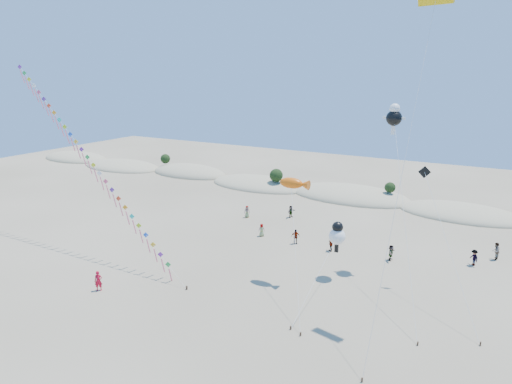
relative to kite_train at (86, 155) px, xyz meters
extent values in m
plane|color=#7B6D55|center=(18.90, -11.79, -10.33)|extent=(160.00, 160.00, 0.00)
ellipsoid|color=gray|center=(-45.10, 33.81, -10.33)|extent=(17.00, 9.35, 3.20)
ellipsoid|color=#253613|center=(-45.10, 33.81, -9.45)|extent=(13.60, 6.12, 0.68)
ellipsoid|color=gray|center=(-29.10, 32.41, -10.33)|extent=(18.00, 9.90, 2.80)
ellipsoid|color=#253613|center=(-29.10, 32.41, -9.56)|extent=(14.40, 6.48, 0.72)
ellipsoid|color=gray|center=(-13.10, 34.21, -10.33)|extent=(16.00, 8.80, 3.60)
ellipsoid|color=#253613|center=(-13.10, 34.21, -9.34)|extent=(12.80, 5.76, 0.64)
ellipsoid|color=gray|center=(2.90, 32.81, -10.33)|extent=(17.60, 9.68, 3.00)
ellipsoid|color=#253613|center=(2.90, 32.81, -9.51)|extent=(14.08, 6.34, 0.70)
ellipsoid|color=gray|center=(18.90, 33.51, -10.33)|extent=(19.00, 10.45, 3.40)
ellipsoid|color=#253613|center=(18.90, 33.51, -9.40)|extent=(15.20, 6.84, 0.76)
ellipsoid|color=gray|center=(34.90, 32.11, -10.33)|extent=(16.40, 9.02, 2.80)
ellipsoid|color=#253613|center=(34.90, 32.11, -9.56)|extent=(13.12, 5.90, 0.66)
sphere|color=black|center=(-19.10, 34.41, -7.97)|extent=(1.90, 1.90, 1.90)
sphere|color=black|center=(6.90, 31.61, -7.85)|extent=(2.20, 2.20, 2.20)
sphere|color=black|center=(24.90, 33.61, -8.09)|extent=(1.60, 1.60, 1.60)
cube|color=#3F2D1E|center=(15.06, -2.95, -10.16)|extent=(0.12, 0.12, 0.35)
cylinder|color=silver|center=(1.06, -0.22, -0.61)|extent=(28.01, 5.48, 19.45)
cube|color=green|center=(12.63, -2.47, -8.64)|extent=(1.07, 0.42, 1.12)
cube|color=pink|center=(12.81, -2.42, -9.74)|extent=(0.19, 0.45, 1.55)
cube|color=purple|center=(11.61, -2.27, -7.93)|extent=(1.07, 0.42, 1.12)
cube|color=pink|center=(11.79, -2.22, -9.03)|extent=(0.19, 0.45, 1.55)
cube|color=yellow|center=(10.58, -2.07, -7.22)|extent=(1.07, 0.42, 1.12)
cube|color=pink|center=(10.76, -2.02, -8.32)|extent=(0.19, 0.45, 1.55)
cube|color=blue|center=(9.56, -1.87, -6.51)|extent=(1.07, 0.42, 1.12)
cube|color=pink|center=(9.74, -1.82, -7.61)|extent=(0.19, 0.45, 1.55)
cube|color=#B2DE1A|center=(8.54, -1.68, -5.80)|extent=(1.07, 0.42, 1.12)
cube|color=pink|center=(8.72, -1.63, -6.90)|extent=(0.19, 0.45, 1.55)
cube|color=#1AC9B3|center=(7.52, -1.48, -5.09)|extent=(1.07, 0.42, 1.12)
cube|color=pink|center=(7.70, -1.43, -6.19)|extent=(0.19, 0.45, 1.55)
cube|color=orange|center=(6.49, -1.28, -4.38)|extent=(1.07, 0.42, 1.12)
cube|color=pink|center=(6.67, -1.23, -5.48)|extent=(0.19, 0.45, 1.55)
cube|color=#F03B1A|center=(5.47, -1.08, -3.67)|extent=(1.07, 0.42, 1.12)
cube|color=pink|center=(5.65, -1.03, -4.77)|extent=(0.19, 0.45, 1.55)
cube|color=#5F279D|center=(4.45, -0.88, -2.96)|extent=(1.07, 0.42, 1.12)
cube|color=pink|center=(4.63, -0.83, -4.06)|extent=(0.19, 0.45, 1.55)
cube|color=#F24C75|center=(3.43, -0.68, -2.25)|extent=(1.07, 0.42, 1.12)
cube|color=pink|center=(3.61, -0.63, -3.35)|extent=(0.19, 0.45, 1.55)
cube|color=white|center=(2.40, -0.48, -1.54)|extent=(1.07, 0.42, 1.12)
cube|color=pink|center=(2.58, -0.43, -2.64)|extent=(0.19, 0.45, 1.55)
cube|color=yellow|center=(1.38, -0.28, -0.83)|extent=(1.07, 0.42, 1.12)
cube|color=pink|center=(1.56, -0.23, -1.93)|extent=(0.19, 0.45, 1.55)
cube|color=green|center=(0.36, -0.08, -0.13)|extent=(1.07, 0.42, 1.12)
cube|color=pink|center=(0.54, -0.03, -1.23)|extent=(0.19, 0.45, 1.55)
cube|color=purple|center=(-0.66, 0.12, 0.58)|extent=(1.07, 0.42, 1.12)
cube|color=pink|center=(-0.48, 0.17, -0.52)|extent=(0.19, 0.45, 1.55)
cube|color=yellow|center=(-1.69, 0.32, 1.29)|extent=(1.07, 0.42, 1.12)
cube|color=pink|center=(-1.51, 0.37, 0.19)|extent=(0.19, 0.45, 1.55)
cube|color=blue|center=(-2.71, 0.52, 2.00)|extent=(1.07, 0.42, 1.12)
cube|color=pink|center=(-2.53, 0.57, 0.90)|extent=(0.19, 0.45, 1.55)
cube|color=#B2DE1A|center=(-3.73, 0.72, 2.71)|extent=(1.07, 0.42, 1.12)
cube|color=pink|center=(-3.55, 0.77, 1.61)|extent=(0.19, 0.45, 1.55)
cube|color=#1AC9B3|center=(-4.75, 0.92, 3.42)|extent=(1.07, 0.42, 1.12)
cube|color=pink|center=(-4.57, 0.97, 2.32)|extent=(0.19, 0.45, 1.55)
cube|color=orange|center=(-5.78, 1.11, 4.13)|extent=(1.07, 0.42, 1.12)
cube|color=pink|center=(-5.60, 1.16, 3.03)|extent=(0.19, 0.45, 1.55)
cube|color=#F03B1A|center=(-6.80, 1.31, 4.84)|extent=(1.07, 0.42, 1.12)
cube|color=pink|center=(-6.62, 1.36, 3.74)|extent=(0.19, 0.45, 1.55)
cube|color=#5F279D|center=(-7.82, 1.51, 5.55)|extent=(1.07, 0.42, 1.12)
cube|color=pink|center=(-7.64, 1.56, 4.45)|extent=(0.19, 0.45, 1.55)
cube|color=#F24C75|center=(-8.84, 1.71, 6.26)|extent=(1.07, 0.42, 1.12)
cube|color=pink|center=(-8.66, 1.76, 5.16)|extent=(0.19, 0.45, 1.55)
cube|color=white|center=(-9.87, 1.91, 6.97)|extent=(1.07, 0.42, 1.12)
cube|color=pink|center=(-9.69, 1.96, 5.87)|extent=(0.19, 0.45, 1.55)
cube|color=yellow|center=(-10.89, 2.11, 7.68)|extent=(1.07, 0.42, 1.12)
cube|color=pink|center=(-10.71, 2.16, 6.58)|extent=(0.19, 0.45, 1.55)
cube|color=green|center=(-11.91, 2.31, 8.39)|extent=(1.07, 0.42, 1.12)
cube|color=pink|center=(-11.73, 2.36, 7.29)|extent=(0.19, 0.45, 1.55)
cube|color=purple|center=(-12.93, 2.51, 9.10)|extent=(1.07, 0.42, 1.12)
cube|color=pink|center=(-12.75, 2.56, 8.00)|extent=(0.19, 0.45, 1.55)
cube|color=#3F2D1E|center=(26.76, -4.52, -10.18)|extent=(0.10, 0.10, 0.30)
cylinder|color=silver|center=(24.38, -0.33, -5.74)|extent=(4.79, 8.40, 9.19)
ellipsoid|color=#DE5A0B|center=(22.00, 3.85, -1.16)|extent=(2.23, 0.98, 0.98)
cone|color=#DE5A0B|center=(23.25, 3.85, -1.16)|extent=(0.89, 0.89, 0.89)
cube|color=#3F2D1E|center=(25.78, -4.13, -10.18)|extent=(0.10, 0.10, 0.30)
cylinder|color=silver|center=(25.81, 0.91, -8.30)|extent=(0.08, 10.09, 4.09)
sphere|color=white|center=(25.84, 5.95, -6.27)|extent=(1.54, 1.54, 1.54)
sphere|color=black|center=(25.84, 5.95, -5.34)|extent=(1.03, 1.03, 1.03)
cube|color=black|center=(25.84, 5.95, -7.44)|extent=(0.35, 0.18, 0.80)
cube|color=#3F2D1E|center=(34.50, -1.57, -10.18)|extent=(0.10, 0.10, 0.30)
cylinder|color=silver|center=(31.79, 4.71, -3.00)|extent=(5.45, 12.58, 14.69)
sphere|color=black|center=(29.07, 10.99, 4.34)|extent=(1.45, 1.45, 1.45)
sphere|color=white|center=(29.07, 10.99, 5.20)|extent=(0.94, 0.94, 0.94)
cube|color=white|center=(29.07, 10.99, 3.21)|extent=(0.35, 0.18, 0.80)
cube|color=white|center=(28.37, 10.99, 4.34)|extent=(0.60, 0.15, 0.25)
cube|color=white|center=(29.77, 10.99, 4.34)|extent=(0.60, 0.15, 0.25)
cube|color=#3F2D1E|center=(32.06, -7.18, -10.18)|extent=(0.10, 0.10, 0.30)
cylinder|color=silver|center=(32.38, -2.03, 1.44)|extent=(0.67, 10.33, 23.55)
cube|color=#3F2D1E|center=(38.40, 0.56, -10.18)|extent=(0.10, 0.10, 0.30)
cylinder|color=silver|center=(35.44, 4.69, -5.16)|extent=(5.95, 8.28, 10.37)
cube|color=black|center=(32.48, 8.81, 0.02)|extent=(1.06, 0.31, 1.09)
imported|color=#B80E27|center=(8.33, -6.84, -9.41)|extent=(0.80, 0.75, 1.84)
imported|color=slate|center=(14.76, 11.83, -9.57)|extent=(0.89, 0.79, 1.53)
imported|color=slate|center=(19.21, 11.63, -9.48)|extent=(1.06, 0.91, 1.71)
imported|color=slate|center=(23.43, 11.53, -9.46)|extent=(0.97, 1.06, 1.74)
imported|color=slate|center=(29.66, 12.31, -9.52)|extent=(0.50, 1.52, 1.63)
imported|color=slate|center=(39.11, 17.68, -9.41)|extent=(0.89, 1.04, 1.84)
imported|color=slate|center=(9.77, 17.00, -9.53)|extent=(0.93, 0.86, 1.60)
imported|color=slate|center=(37.23, 15.04, -9.50)|extent=(1.15, 1.23, 1.67)
imported|color=slate|center=(14.91, 19.87, -9.53)|extent=(0.79, 1.56, 1.61)
camera|label=1|loc=(37.17, -30.18, 8.25)|focal=30.00mm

